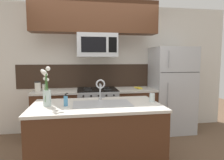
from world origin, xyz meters
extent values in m
plane|color=brown|center=(0.00, 0.00, 0.00)|extent=(10.00, 10.00, 0.00)
cube|color=silver|center=(0.30, 1.28, 1.30)|extent=(5.20, 0.10, 2.60)
cube|color=#332319|center=(0.00, 1.22, 1.15)|extent=(3.14, 0.01, 0.48)
cube|color=#4C2B19|center=(-0.79, 0.90, 0.44)|extent=(0.81, 0.62, 0.88)
cube|color=beige|center=(-0.79, 0.90, 0.89)|extent=(0.84, 0.65, 0.03)
cube|color=#4C2B19|center=(0.76, 0.90, 0.44)|extent=(0.75, 0.62, 0.88)
cube|color=beige|center=(0.76, 0.90, 0.89)|extent=(0.78, 0.65, 0.03)
cube|color=#B7BABF|center=(0.00, 0.90, 0.46)|extent=(0.76, 0.62, 0.91)
cube|color=black|center=(0.00, 0.90, 0.92)|extent=(0.76, 0.62, 0.01)
cylinder|color=black|center=(-0.18, 0.76, 0.93)|extent=(0.15, 0.15, 0.01)
cylinder|color=black|center=(0.18, 0.76, 0.93)|extent=(0.15, 0.15, 0.01)
cylinder|color=black|center=(-0.18, 1.04, 0.93)|extent=(0.15, 0.15, 0.01)
cylinder|color=black|center=(0.18, 1.04, 0.93)|extent=(0.15, 0.15, 0.01)
cylinder|color=black|center=(-0.27, 0.58, 0.85)|extent=(0.03, 0.02, 0.03)
cylinder|color=black|center=(-0.14, 0.58, 0.85)|extent=(0.03, 0.02, 0.03)
cylinder|color=black|center=(0.00, 0.58, 0.85)|extent=(0.03, 0.02, 0.03)
cylinder|color=black|center=(0.14, 0.58, 0.85)|extent=(0.03, 0.02, 0.03)
cylinder|color=black|center=(0.27, 0.58, 0.85)|extent=(0.03, 0.02, 0.03)
cube|color=#B7BABF|center=(0.00, 0.88, 1.76)|extent=(0.74, 0.40, 0.43)
cube|color=black|center=(-0.07, 0.68, 1.76)|extent=(0.45, 0.00, 0.28)
cube|color=black|center=(0.27, 0.68, 1.76)|extent=(0.15, 0.00, 0.28)
cube|color=#4C2B19|center=(-0.03, 0.85, 2.27)|extent=(2.33, 0.34, 0.60)
cube|color=#B7BABF|center=(1.54, 0.92, 0.87)|extent=(0.82, 0.72, 1.74)
cube|color=black|center=(1.54, 0.56, 1.25)|extent=(0.78, 0.00, 0.01)
cylinder|color=#99999E|center=(1.30, 0.54, 1.49)|extent=(0.01, 0.01, 0.31)
cylinder|color=#99999E|center=(1.30, 0.54, 0.73)|extent=(0.01, 0.01, 0.66)
cylinder|color=silver|center=(-1.09, 0.87, 0.99)|extent=(0.11, 0.11, 0.16)
cylinder|color=black|center=(-1.09, 0.87, 1.08)|extent=(0.10, 0.10, 0.02)
cylinder|color=silver|center=(-0.98, 0.90, 0.97)|extent=(0.09, 0.09, 0.11)
cylinder|color=#B2B2B7|center=(-0.98, 0.90, 1.03)|extent=(0.09, 0.09, 0.01)
ellipsoid|color=yellow|center=(0.81, 0.83, 0.93)|extent=(0.17, 0.12, 0.07)
ellipsoid|color=yellow|center=(0.81, 0.85, 0.93)|extent=(0.18, 0.08, 0.06)
ellipsoid|color=yellow|center=(0.82, 0.83, 0.93)|extent=(0.17, 0.04, 0.06)
ellipsoid|color=yellow|center=(0.82, 0.85, 0.93)|extent=(0.18, 0.09, 0.06)
ellipsoid|color=yellow|center=(0.83, 0.83, 0.93)|extent=(0.17, 0.12, 0.07)
cylinder|color=brown|center=(0.82, 0.84, 0.96)|extent=(0.02, 0.02, 0.03)
cube|color=#4C2B19|center=(-0.12, -0.35, 0.44)|extent=(1.65, 0.90, 0.88)
cube|color=beige|center=(-0.12, -0.35, 0.89)|extent=(1.68, 0.93, 0.03)
cube|color=#ADAFB5|center=(-0.05, -0.35, 0.91)|extent=(0.76, 0.44, 0.01)
cube|color=#ADAFB5|center=(-0.22, -0.35, 0.84)|extent=(0.30, 0.33, 0.15)
cube|color=#ADAFB5|center=(0.13, -0.35, 0.84)|extent=(0.30, 0.33, 0.15)
cylinder|color=#B7BABF|center=(-0.05, -0.09, 0.92)|extent=(0.04, 0.04, 0.02)
cylinder|color=#B7BABF|center=(-0.05, -0.09, 1.04)|extent=(0.02, 0.02, 0.22)
torus|color=#B7BABF|center=(-0.05, -0.14, 1.15)|extent=(0.13, 0.02, 0.13)
cylinder|color=#B7BABF|center=(-0.05, -0.20, 1.12)|extent=(0.02, 0.02, 0.06)
cube|color=#B7BABF|center=(-0.01, -0.09, 0.95)|extent=(0.07, 0.01, 0.01)
cylinder|color=#4C93C6|center=(-0.51, -0.39, 0.98)|extent=(0.05, 0.05, 0.13)
cylinder|color=black|center=(-0.51, -0.39, 1.05)|extent=(0.02, 0.02, 0.02)
cube|color=black|center=(-0.50, -0.39, 1.07)|extent=(0.03, 0.01, 0.01)
cylinder|color=silver|center=(0.65, -0.33, 0.97)|extent=(0.07, 0.07, 0.12)
cylinder|color=silver|center=(-0.74, -0.35, 1.01)|extent=(0.10, 0.10, 0.20)
cylinder|color=silver|center=(-0.74, -0.35, 0.95)|extent=(0.09, 0.09, 0.06)
cylinder|color=#386B2D|center=(-0.74, -0.34, 1.11)|extent=(0.02, 0.03, 0.27)
sphere|color=white|center=(-0.73, -0.33, 1.24)|extent=(0.04, 0.04, 0.04)
cylinder|color=#386B2D|center=(-0.73, -0.34, 1.18)|extent=(0.03, 0.02, 0.41)
sphere|color=white|center=(-0.72, -0.34, 1.38)|extent=(0.06, 0.06, 0.06)
cylinder|color=#386B2D|center=(-0.75, -0.38, 1.15)|extent=(0.02, 0.06, 0.37)
sphere|color=white|center=(-0.76, -0.41, 1.34)|extent=(0.06, 0.06, 0.06)
cylinder|color=#386B2D|center=(-0.75, -0.32, 1.14)|extent=(0.02, 0.06, 0.33)
sphere|color=white|center=(-0.76, -0.29, 1.31)|extent=(0.05, 0.05, 0.05)
cylinder|color=#386B2D|center=(-0.77, -0.34, 1.16)|extent=(0.05, 0.03, 0.38)
sphere|color=white|center=(-0.79, -0.33, 1.35)|extent=(0.05, 0.05, 0.05)
cylinder|color=#386B2D|center=(-0.76, -0.33, 1.11)|extent=(0.03, 0.04, 0.28)
sphere|color=white|center=(-0.77, -0.32, 1.25)|extent=(0.05, 0.05, 0.05)
camera|label=1|loc=(-0.34, -2.93, 1.50)|focal=32.00mm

